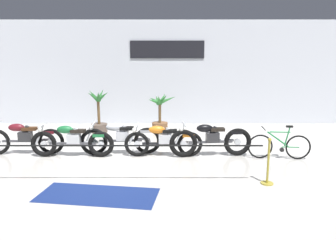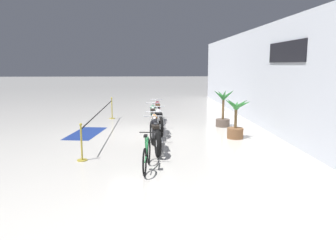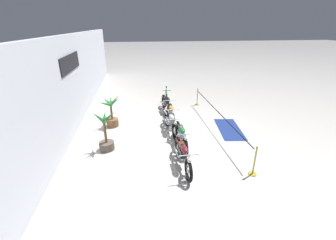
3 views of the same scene
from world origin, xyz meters
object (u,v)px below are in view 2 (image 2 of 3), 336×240
(motorcycle_maroon_0, at_px, (158,111))
(potted_palm_left_of_row, at_px, (236,121))
(motorcycle_orange_3, at_px, (154,127))
(potted_palm_right_of_row, at_px, (223,112))
(stanchion_far_left, at_px, (105,111))
(motorcycle_silver_2, at_px, (159,121))
(motorcycle_green_1, at_px, (153,116))
(stanchion_mid_left, at_px, (82,148))
(floor_banner, at_px, (86,133))
(bicycle, at_px, (147,155))
(motorcycle_black_4, at_px, (155,135))

(motorcycle_maroon_0, relative_size, potted_palm_left_of_row, 1.49)
(motorcycle_orange_3, xyz_separation_m, potted_palm_right_of_row, (-2.42, 2.94, 0.15))
(motorcycle_orange_3, distance_m, stanchion_far_left, 3.20)
(motorcycle_silver_2, bearing_deg, stanchion_far_left, -119.21)
(potted_palm_left_of_row, distance_m, potted_palm_right_of_row, 2.26)
(motorcycle_maroon_0, relative_size, stanchion_far_left, 0.32)
(stanchion_far_left, bearing_deg, motorcycle_orange_3, 39.43)
(motorcycle_green_1, distance_m, motorcycle_silver_2, 1.35)
(motorcycle_silver_2, bearing_deg, stanchion_mid_left, -31.70)
(motorcycle_maroon_0, relative_size, motorcycle_silver_2, 0.99)
(motorcycle_silver_2, distance_m, stanchion_mid_left, 4.21)
(stanchion_mid_left, height_order, floor_banner, stanchion_mid_left)
(motorcycle_orange_3, relative_size, bicycle, 1.30)
(motorcycle_maroon_0, bearing_deg, stanchion_mid_left, -19.21)
(potted_palm_left_of_row, relative_size, floor_banner, 0.63)
(motorcycle_black_4, bearing_deg, motorcycle_green_1, -179.42)
(potted_palm_right_of_row, bearing_deg, motorcycle_green_1, -92.74)
(motorcycle_green_1, height_order, potted_palm_right_of_row, potted_palm_right_of_row)
(stanchion_far_left, distance_m, stanchion_mid_left, 4.83)
(motorcycle_silver_2, distance_m, floor_banner, 2.86)
(motorcycle_maroon_0, bearing_deg, motorcycle_orange_3, -2.75)
(potted_palm_right_of_row, bearing_deg, stanchion_mid_left, -46.14)
(motorcycle_green_1, distance_m, motorcycle_black_4, 3.89)
(motorcycle_silver_2, xyz_separation_m, motorcycle_black_4, (2.56, -0.18, -0.01))
(motorcycle_orange_3, distance_m, potted_palm_right_of_row, 3.81)
(motorcycle_green_1, relative_size, motorcycle_orange_3, 1.06)
(motorcycle_maroon_0, xyz_separation_m, motorcycle_black_4, (5.35, -0.19, -0.00))
(motorcycle_black_4, height_order, bicycle, motorcycle_black_4)
(motorcycle_orange_3, relative_size, stanchion_far_left, 0.31)
(motorcycle_silver_2, height_order, floor_banner, motorcycle_silver_2)
(motorcycle_silver_2, bearing_deg, motorcycle_maroon_0, 179.85)
(potted_palm_left_of_row, bearing_deg, motorcycle_black_4, -62.79)
(motorcycle_black_4, height_order, stanchion_mid_left, stanchion_mid_left)
(motorcycle_black_4, bearing_deg, stanchion_far_left, -151.89)
(motorcycle_orange_3, xyz_separation_m, bicycle, (3.21, -0.23, -0.10))
(motorcycle_orange_3, relative_size, motorcycle_black_4, 0.94)
(potted_palm_right_of_row, bearing_deg, bicycle, -29.37)
(motorcycle_silver_2, distance_m, potted_palm_right_of_row, 3.00)
(potted_palm_left_of_row, bearing_deg, floor_banner, -101.71)
(motorcycle_silver_2, relative_size, stanchion_far_left, 0.32)
(stanchion_far_left, bearing_deg, motorcycle_black_4, 28.11)
(potted_palm_left_of_row, bearing_deg, motorcycle_silver_2, -111.51)
(motorcycle_silver_2, relative_size, potted_palm_right_of_row, 1.42)
(bicycle, xyz_separation_m, stanchion_far_left, (-5.67, -1.80, 0.33))
(potted_palm_left_of_row, height_order, stanchion_mid_left, potted_palm_left_of_row)
(potted_palm_right_of_row, distance_m, stanchion_mid_left, 6.89)
(potted_palm_right_of_row, relative_size, stanchion_far_left, 0.23)
(floor_banner, bearing_deg, bicycle, 36.04)
(motorcycle_maroon_0, bearing_deg, potted_palm_right_of_row, 59.80)
(motorcycle_silver_2, height_order, potted_palm_right_of_row, potted_palm_right_of_row)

